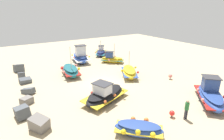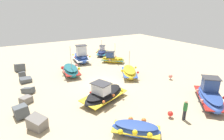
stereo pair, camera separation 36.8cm
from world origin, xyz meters
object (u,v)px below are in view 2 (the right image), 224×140
object	(u,v)px
fishing_boat_1	(81,57)
fishing_boat_6	(71,70)
fishing_boat_2	(129,72)
fishing_boat_5	(104,94)
fishing_boat_0	(210,96)
person_walking	(185,109)
fishing_boat_4	(136,129)
mooring_buoy_0	(171,76)
mooring_buoy_1	(170,114)
fishing_boat_3	(112,59)
fishing_boat_7	(102,52)

from	to	relation	value
fishing_boat_1	fishing_boat_6	size ratio (longest dim) A/B	1.10
fishing_boat_2	fishing_boat_5	size ratio (longest dim) A/B	0.85
fishing_boat_1	fishing_boat_2	size ratio (longest dim) A/B	1.13
fishing_boat_5	fishing_boat_0	bearing A→B (deg)	125.56
person_walking	fishing_boat_4	bearing A→B (deg)	-80.36
mooring_buoy_0	fishing_boat_1	bearing A→B (deg)	27.10
fishing_boat_5	mooring_buoy_1	size ratio (longest dim) A/B	9.05
mooring_buoy_1	fishing_boat_3	bearing A→B (deg)	-14.42
mooring_buoy_1	person_walking	bearing A→B (deg)	-139.06
fishing_boat_4	fishing_boat_7	world-z (taller)	fishing_boat_7
fishing_boat_6	person_walking	size ratio (longest dim) A/B	2.68
person_walking	mooring_buoy_1	world-z (taller)	person_walking
fishing_boat_1	mooring_buoy_0	xyz separation A→B (m)	(-12.74, -6.52, -0.47)
fishing_boat_1	person_walking	size ratio (longest dim) A/B	2.96
fishing_boat_4	mooring_buoy_1	xyz separation A→B (m)	(0.23, -3.69, -0.12)
fishing_boat_6	mooring_buoy_1	world-z (taller)	fishing_boat_6
fishing_boat_0	fishing_boat_2	world-z (taller)	fishing_boat_2
fishing_boat_3	mooring_buoy_0	size ratio (longest dim) A/B	5.38
mooring_buoy_0	fishing_boat_5	bearing A→B (deg)	92.64
fishing_boat_7	fishing_boat_6	bearing A→B (deg)	165.75
fishing_boat_6	fishing_boat_2	bearing A→B (deg)	-116.75
fishing_boat_5	fishing_boat_3	bearing A→B (deg)	-145.58
fishing_boat_2	person_walking	world-z (taller)	fishing_boat_2
person_walking	fishing_boat_0	bearing A→B (deg)	114.62
fishing_boat_4	fishing_boat_6	bearing A→B (deg)	-46.26
fishing_boat_0	fishing_boat_6	xyz separation A→B (m)	(13.78, 8.49, -0.14)
fishing_boat_6	mooring_buoy_1	bearing A→B (deg)	-157.01
fishing_boat_0	fishing_boat_7	world-z (taller)	fishing_boat_7
fishing_boat_2	fishing_boat_3	size ratio (longest dim) A/B	1.26
person_walking	mooring_buoy_1	size ratio (longest dim) A/B	2.93
fishing_boat_6	person_walking	world-z (taller)	fishing_boat_6
fishing_boat_0	mooring_buoy_1	distance (m)	4.94
fishing_boat_5	fishing_boat_7	world-z (taller)	fishing_boat_7
fishing_boat_3	fishing_boat_4	distance (m)	17.51
fishing_boat_4	mooring_buoy_1	size ratio (longest dim) A/B	5.72
fishing_boat_1	fishing_boat_6	distance (m)	5.96
fishing_boat_0	person_walking	world-z (taller)	fishing_boat_0
fishing_boat_3	mooring_buoy_0	world-z (taller)	fishing_boat_3
fishing_boat_1	fishing_boat_5	size ratio (longest dim) A/B	0.96
fishing_boat_0	fishing_boat_3	world-z (taller)	fishing_boat_3
fishing_boat_1	fishing_boat_6	xyz separation A→B (m)	(-4.87, 3.43, -0.27)
person_walking	mooring_buoy_0	distance (m)	8.65
fishing_boat_1	fishing_boat_5	xyz separation A→B (m)	(-13.19, 3.06, -0.25)
fishing_boat_2	fishing_boat_3	bearing A→B (deg)	-161.33
fishing_boat_3	fishing_boat_0	bearing A→B (deg)	137.43
fishing_boat_0	fishing_boat_2	bearing A→B (deg)	57.80
fishing_boat_2	fishing_boat_3	distance (m)	6.43
fishing_boat_4	fishing_boat_3	bearing A→B (deg)	-71.76
fishing_boat_5	person_walking	world-z (taller)	fishing_boat_5
fishing_boat_0	fishing_boat_6	bearing A→B (deg)	76.06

